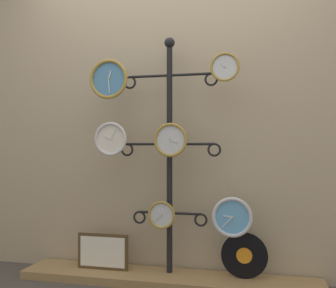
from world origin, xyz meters
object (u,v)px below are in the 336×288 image
clock_top_left (109,79)px  clock_middle_left (111,139)px  clock_middle_center (171,140)px  clock_bottom_right (232,217)px  display_stand (170,197)px  vinyl_record (244,256)px  clock_bottom_center (162,215)px  clock_top_right (225,67)px  picture_frame (103,252)px

clock_top_left → clock_middle_left: clock_top_left is taller
clock_middle_center → clock_bottom_right: size_ratio=0.88×
display_stand → clock_middle_center: display_stand is taller
clock_top_left → clock_bottom_right: bearing=1.1°
clock_top_left → clock_middle_center: size_ratio=1.21×
vinyl_record → display_stand: bearing=177.6°
display_stand → clock_bottom_center: size_ratio=8.89×
clock_middle_left → clock_top_right: bearing=-0.9°
clock_top_left → picture_frame: bearing=142.6°
clock_bottom_center → vinyl_record: size_ratio=0.62×
vinyl_record → picture_frame: bearing=-178.4°
clock_bottom_center → picture_frame: (-0.47, 0.02, -0.30)m
clock_top_left → picture_frame: clock_top_left is taller
clock_top_right → clock_middle_left: size_ratio=0.81×
clock_top_right → clock_bottom_right: (0.05, 0.02, -1.05)m
clock_top_left → vinyl_record: 1.62m
display_stand → clock_bottom_center: bearing=-117.8°
clock_middle_left → picture_frame: bearing=154.5°
clock_bottom_right → clock_top_left: bearing=-178.9°
clock_bottom_center → picture_frame: 0.56m
clock_top_left → clock_bottom_right: (0.91, 0.02, -1.00)m
vinyl_record → clock_top_left: bearing=-175.3°
clock_top_left → vinyl_record: bearing=4.7°
clock_middle_left → vinyl_record: bearing=3.9°
clock_top_right → clock_middle_center: size_ratio=0.83×
clock_bottom_center → vinyl_record: bearing=5.3°
clock_bottom_center → clock_middle_center: bearing=-11.5°
clock_top_left → clock_middle_left: size_ratio=1.18×
clock_middle_center → picture_frame: size_ratio=0.62×
clock_top_left → picture_frame: size_ratio=0.75×
clock_middle_center → picture_frame: (-0.54, 0.04, -0.85)m
clock_middle_left → clock_bottom_right: (0.90, 0.00, -0.55)m
display_stand → clock_top_right: bearing=-13.9°
clock_top_left → vinyl_record: size_ratio=0.92×
vinyl_record → clock_middle_center: bearing=-172.4°
clock_top_left → clock_bottom_right: size_ratio=1.07×
clock_bottom_center → vinyl_record: clock_bottom_center is taller
clock_middle_left → clock_middle_center: clock_middle_left is taller
clock_top_right → clock_bottom_center: bearing=176.7°
display_stand → clock_middle_center: (0.03, -0.09, 0.43)m
clock_top_left → picture_frame: 1.31m
clock_top_right → clock_bottom_center: 1.15m
clock_top_left → clock_bottom_center: size_ratio=1.48×
display_stand → clock_bottom_right: (0.47, -0.09, -0.11)m
clock_middle_left → picture_frame: size_ratio=0.63×
clock_bottom_center → clock_bottom_right: 0.51m
clock_top_left → clock_middle_center: bearing=1.5°
clock_top_right → clock_bottom_center: size_ratio=1.01×
clock_middle_center → clock_top_left: bearing=-178.5°
clock_top_left → clock_middle_center: (0.47, 0.01, -0.46)m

